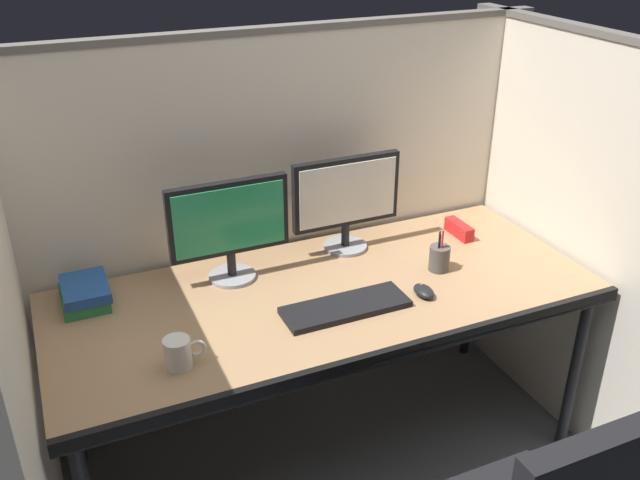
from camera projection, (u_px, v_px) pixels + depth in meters
name	position (u px, v px, depth m)	size (l,w,h in m)	color
cubicle_partition_rear	(280.00, 228.00, 2.73)	(2.21, 0.06, 1.57)	beige
cubicle_partition_left	(19.00, 368.00, 1.92)	(0.06, 1.41, 1.57)	beige
cubicle_partition_right	(571.00, 239.00, 2.64)	(0.06, 1.41, 1.57)	beige
desk	(327.00, 306.00, 2.40)	(1.90, 0.80, 0.74)	#997551
monitor_left	(229.00, 224.00, 2.38)	(0.43, 0.17, 0.37)	gray
monitor_right	(346.00, 197.00, 2.58)	(0.43, 0.17, 0.37)	gray
keyboard_main	(346.00, 307.00, 2.28)	(0.43, 0.15, 0.02)	black
computer_mouse	(424.00, 291.00, 2.36)	(0.06, 0.10, 0.04)	black
red_stapler	(459.00, 229.00, 2.77)	(0.04, 0.15, 0.06)	red
pen_cup	(439.00, 258.00, 2.51)	(0.08, 0.08, 0.17)	#4C4742
book_stack	(85.00, 293.00, 2.31)	(0.16, 0.21, 0.07)	#26723F
coffee_mug	(179.00, 353.00, 1.99)	(0.13, 0.08, 0.09)	silver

